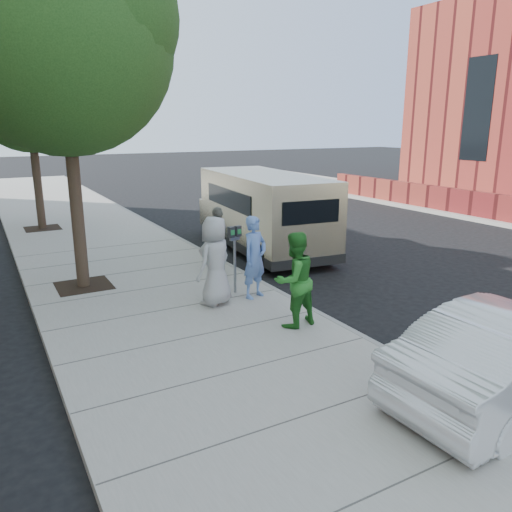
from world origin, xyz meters
The scene contains 11 objects.
ground centered at (0.00, 0.00, 0.00)m, with size 120.00×120.00×0.00m, color black.
sidewalk centered at (-1.00, 0.00, 0.07)m, with size 5.00×60.00×0.15m, color gray.
curb_face centered at (1.44, 0.00, 0.07)m, with size 0.12×60.00×0.16m, color gray.
tree_near centered at (-2.25, 2.40, 5.55)m, with size 4.62×4.60×7.53m.
tree_far centered at (-2.25, 10.00, 4.88)m, with size 3.92×3.80×6.49m.
parking_meter centered at (0.55, 0.28, 1.23)m, with size 0.32×0.16×1.49m.
van centered at (3.31, 3.89, 1.24)m, with size 2.72×6.50×2.35m.
person_officer centered at (0.79, -0.19, 1.03)m, with size 0.64×0.42×1.77m, color #5D81C7.
person_green_shirt centered at (0.64, -1.93, 1.03)m, with size 0.86×0.67×1.76m, color #297B28.
person_gray_shirt centered at (-0.13, -0.18, 1.07)m, with size 0.90×0.58×1.84m, color #A5A5A8.
person_striped_polo centered at (0.93, 1.95, 0.98)m, with size 0.97×0.40×1.65m, color gray.
Camera 1 is at (-4.17, -9.12, 3.74)m, focal length 35.00 mm.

